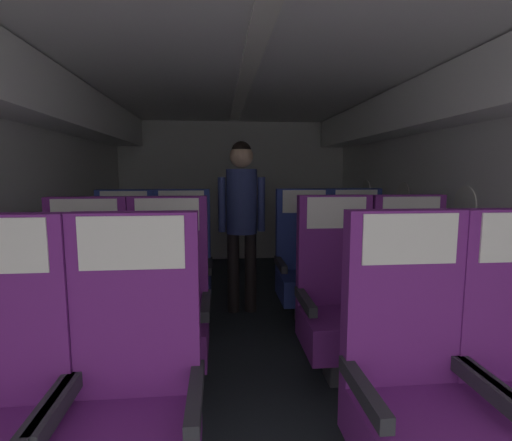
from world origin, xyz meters
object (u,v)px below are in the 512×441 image
seat_b_left_window (85,313)px  flight_attendant (242,209)px  seat_a_left_aisle (133,401)px  seat_c_left_window (124,272)px  seat_b_left_aisle (168,310)px  seat_c_right_aisle (358,265)px  seat_c_left_aisle (182,270)px  seat_c_right_window (305,267)px  seat_a_right_window (414,388)px  seat_b_right_aisle (413,301)px  seat_b_right_window (338,303)px

seat_b_left_window → flight_attendant: flight_attendant is taller
seat_a_left_aisle → seat_c_left_window: (-0.47, 1.87, 0.00)m
seat_b_left_aisle → seat_c_right_aisle: 1.81m
seat_c_left_aisle → seat_a_left_aisle: bearing=-90.0°
seat_a_left_aisle → seat_c_right_window: size_ratio=1.00×
seat_c_left_window → seat_b_left_aisle: bearing=-62.8°
seat_a_right_window → seat_c_left_aisle: bearing=119.1°
seat_b_left_aisle → flight_attendant: (0.52, 1.20, 0.49)m
seat_c_left_aisle → seat_c_right_aisle: 1.54m
seat_a_right_window → seat_b_left_aisle: same height
seat_b_left_aisle → flight_attendant: bearing=66.6°
seat_b_right_aisle → seat_c_right_aisle: 0.96m
seat_c_left_aisle → seat_c_right_window: size_ratio=1.00×
seat_b_left_aisle → seat_c_right_aisle: size_ratio=1.00×
seat_b_right_aisle → seat_b_right_window: 0.49m
seat_b_right_window → seat_c_right_aisle: (0.48, 0.94, 0.00)m
seat_c_left_window → seat_c_right_window: 1.54m
seat_b_left_aisle → flight_attendant: 1.40m
seat_b_right_window → seat_c_right_aisle: size_ratio=1.00×
seat_b_right_aisle → seat_b_right_window: bearing=178.4°
seat_b_left_window → seat_c_right_window: size_ratio=1.00×
seat_b_right_aisle → seat_c_right_aisle: (-0.01, 0.96, 0.00)m
seat_a_right_window → seat_b_right_window: (0.01, 0.96, 0.00)m
seat_b_right_window → seat_c_right_aisle: 1.06m
seat_b_right_aisle → seat_c_left_aisle: 1.83m
seat_b_right_window → seat_c_right_aisle: same height
seat_a_right_window → flight_attendant: flight_attendant is taller
seat_b_right_aisle → seat_c_right_window: 1.07m
seat_c_left_window → seat_c_left_aisle: same height
seat_b_right_window → seat_a_left_aisle: bearing=-138.5°
seat_a_right_window → seat_c_right_window: same height
seat_b_left_window → seat_c_left_window: size_ratio=1.00×
seat_b_left_aisle → seat_c_right_window: (1.06, 0.95, 0.00)m
seat_c_left_window → seat_c_right_aisle: (2.02, 0.02, 0.00)m
seat_b_right_window → seat_c_left_window: same height
seat_c_right_aisle → seat_b_right_window: bearing=-116.7°
seat_b_right_aisle → seat_c_left_window: 2.24m
seat_b_right_aisle → seat_b_right_window: same height
seat_b_right_window → flight_attendant: size_ratio=0.73×
seat_c_right_window → seat_c_right_aisle: bearing=1.0°
seat_c_right_aisle → seat_c_left_aisle: bearing=-179.9°
seat_b_left_aisle → seat_b_right_window: size_ratio=1.00×
seat_b_left_window → seat_c_right_window: (1.55, 0.95, 0.00)m
seat_c_left_aisle → seat_a_right_window: bearing=-60.9°
seat_b_left_window → seat_c_right_aisle: bearing=25.3°
seat_c_left_window → seat_a_right_window: bearing=-50.8°
seat_c_right_aisle → seat_c_right_window: size_ratio=1.00×
seat_a_left_aisle → seat_c_left_aisle: same height
seat_b_right_window → seat_c_left_aisle: (-1.07, 0.94, 0.00)m
seat_a_left_aisle → seat_b_right_window: (1.07, 0.94, 0.00)m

